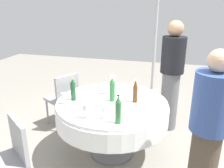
{
  "coord_description": "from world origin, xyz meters",
  "views": [
    {
      "loc": [
        2.5,
        0.66,
        1.89
      ],
      "look_at": [
        0.0,
        0.0,
        0.96
      ],
      "focal_mm": 37.08,
      "sensor_mm": 36.0,
      "label": 1
    }
  ],
  "objects": [
    {
      "name": "knife_far",
      "position": [
        -0.38,
        -0.28,
        0.74
      ],
      "size": [
        0.16,
        0.11,
        0.0
      ],
      "primitive_type": "cube",
      "rotation": [
        0.0,
        0.0,
        3.69
      ],
      "color": "silver",
      "rests_on": "dining_table"
    },
    {
      "name": "bottle_green_mid",
      "position": [
        0.5,
        0.2,
        0.88
      ],
      "size": [
        0.06,
        0.06,
        0.3
      ],
      "color": "#2D6B38",
      "rests_on": "dining_table"
    },
    {
      "name": "bottle_green_north",
      "position": [
        -0.01,
        0.0,
        0.88
      ],
      "size": [
        0.07,
        0.07,
        0.3
      ],
      "color": "#2D6B38",
      "rests_on": "dining_table"
    },
    {
      "name": "wine_glass_west",
      "position": [
        0.44,
        0.04,
        0.84
      ],
      "size": [
        0.06,
        0.06,
        0.14
      ],
      "color": "white",
      "rests_on": "dining_table"
    },
    {
      "name": "wine_glass_north",
      "position": [
        0.48,
        -0.15,
        0.86
      ],
      "size": [
        0.08,
        0.08,
        0.16
      ],
      "color": "white",
      "rests_on": "dining_table"
    },
    {
      "name": "person_mid",
      "position": [
        -0.87,
        0.68,
        0.87
      ],
      "size": [
        0.34,
        0.34,
        1.65
      ],
      "rotation": [
        0.0,
        0.0,
        0.91
      ],
      "color": "slate",
      "rests_on": "ground_plane"
    },
    {
      "name": "chair_outer",
      "position": [
        -0.49,
        -0.89,
        0.52
      ],
      "size": [
        0.54,
        0.54,
        0.87
      ],
      "rotation": [
        0.0,
        0.0,
        2.64
      ],
      "color": "#99999E",
      "rests_on": "ground_plane"
    },
    {
      "name": "person_far",
      "position": [
        0.55,
        1.03,
        0.8
      ],
      "size": [
        0.34,
        0.34,
        1.54
      ],
      "rotation": [
        0.0,
        0.0,
        -0.49
      ],
      "color": "#4C3F33",
      "rests_on": "ground_plane"
    },
    {
      "name": "dining_table",
      "position": [
        0.0,
        0.0,
        0.59
      ],
      "size": [
        1.38,
        1.38,
        0.74
      ],
      "color": "white",
      "rests_on": "ground_plane"
    },
    {
      "name": "plate_left",
      "position": [
        0.18,
        -0.11,
        0.75
      ],
      "size": [
        0.22,
        0.22,
        0.04
      ],
      "color": "white",
      "rests_on": "dining_table"
    },
    {
      "name": "ground_plane",
      "position": [
        0.0,
        0.0,
        0.0
      ],
      "size": [
        10.0,
        10.0,
        0.0
      ],
      "primitive_type": "plane",
      "color": "gray"
    },
    {
      "name": "wine_glass_right",
      "position": [
        -0.22,
        -0.14,
        0.84
      ],
      "size": [
        0.07,
        0.07,
        0.14
      ],
      "color": "white",
      "rests_on": "dining_table"
    },
    {
      "name": "wine_glass_outer",
      "position": [
        0.21,
        -0.53,
        0.83
      ],
      "size": [
        0.07,
        0.07,
        0.13
      ],
      "color": "white",
      "rests_on": "dining_table"
    },
    {
      "name": "wine_glass_east",
      "position": [
        -0.58,
        -0.14,
        0.84
      ],
      "size": [
        0.07,
        0.07,
        0.14
      ],
      "color": "white",
      "rests_on": "dining_table"
    },
    {
      "name": "chair_right",
      "position": [
        0.99,
        -0.73,
        0.52
      ],
      "size": [
        0.56,
        0.56,
        0.87
      ],
      "rotation": [
        0.0,
        0.0,
        4.08
      ],
      "color": "#99999E",
      "rests_on": "ground_plane"
    },
    {
      "name": "plate_east",
      "position": [
        -0.27,
        0.2,
        0.75
      ],
      "size": [
        0.25,
        0.25,
        0.02
      ],
      "color": "white",
      "rests_on": "dining_table"
    },
    {
      "name": "plate_inner",
      "position": [
        0.09,
        0.43,
        0.75
      ],
      "size": [
        0.22,
        0.22,
        0.02
      ],
      "color": "white",
      "rests_on": "dining_table"
    },
    {
      "name": "bottle_dark_green_near",
      "position": [
        0.08,
        -0.47,
        0.87
      ],
      "size": [
        0.06,
        0.06,
        0.29
      ],
      "color": "#194728",
      "rests_on": "dining_table"
    },
    {
      "name": "bottle_brown_far",
      "position": [
        -0.05,
        0.27,
        0.87
      ],
      "size": [
        0.06,
        0.06,
        0.29
      ],
      "color": "#593314",
      "rests_on": "dining_table"
    },
    {
      "name": "knife_near",
      "position": [
        -0.27,
        -0.46,
        0.74
      ],
      "size": [
        0.12,
        0.15,
        0.0
      ],
      "primitive_type": "cube",
      "rotation": [
        0.0,
        0.0,
        5.36
      ],
      "color": "silver",
      "rests_on": "dining_table"
    },
    {
      "name": "tent_pole_main",
      "position": [
        -2.49,
        0.28,
        1.21
      ],
      "size": [
        0.07,
        0.07,
        2.43
      ],
      "primitive_type": "cylinder",
      "color": "#B2B5B7",
      "rests_on": "ground_plane"
    }
  ]
}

